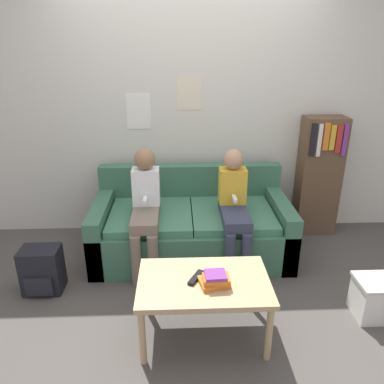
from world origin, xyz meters
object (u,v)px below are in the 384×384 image
(backpack, at_px, (42,270))
(person_left, at_px, (145,204))
(storage_box, at_px, (384,298))
(person_right, at_px, (234,204))
(tv_remote, at_px, (196,278))
(bookshelf, at_px, (319,176))
(coffee_table, at_px, (204,287))
(couch, at_px, (191,227))

(backpack, bearing_deg, person_left, 24.16)
(person_left, distance_m, storage_box, 2.01)
(person_right, distance_m, tv_remote, 0.99)
(person_right, relative_size, backpack, 2.69)
(bookshelf, height_order, backpack, bookshelf)
(person_left, xyz_separation_m, bookshelf, (1.74, 0.58, 0.03))
(tv_remote, xyz_separation_m, backpack, (-1.23, 0.53, -0.27))
(person_left, bearing_deg, coffee_table, -64.07)
(person_left, xyz_separation_m, storage_box, (1.80, -0.79, -0.44))
(coffee_table, bearing_deg, couch, 91.94)
(coffee_table, distance_m, person_right, 0.99)
(coffee_table, bearing_deg, tv_remote, 162.01)
(tv_remote, distance_m, backpack, 1.36)
(tv_remote, distance_m, bookshelf, 2.01)
(person_right, distance_m, bookshelf, 1.13)
(person_left, distance_m, backpack, 1.00)
(couch, height_order, coffee_table, couch)
(couch, distance_m, storage_box, 1.71)
(person_right, xyz_separation_m, storage_box, (1.02, -0.78, -0.43))
(couch, bearing_deg, storage_box, -35.51)
(person_left, relative_size, bookshelf, 0.86)
(tv_remote, height_order, bookshelf, bookshelf)
(couch, xyz_separation_m, bookshelf, (1.33, 0.38, 0.36))
(person_left, relative_size, tv_remote, 6.29)
(tv_remote, bearing_deg, person_right, 95.56)
(backpack, bearing_deg, person_right, 12.90)
(tv_remote, bearing_deg, coffee_table, 10.64)
(backpack, bearing_deg, bookshelf, 20.38)
(coffee_table, height_order, backpack, coffee_table)
(coffee_table, height_order, person_left, person_left)
(person_right, bearing_deg, storage_box, -37.44)
(bookshelf, bearing_deg, person_left, -161.50)
(couch, relative_size, bookshelf, 1.47)
(couch, height_order, tv_remote, couch)
(person_right, xyz_separation_m, backpack, (-1.61, -0.37, -0.40))
(person_left, height_order, storage_box, person_left)
(couch, bearing_deg, coffee_table, -88.06)
(couch, height_order, backpack, couch)
(couch, distance_m, bookshelf, 1.43)
(couch, bearing_deg, backpack, -154.97)
(coffee_table, relative_size, tv_remote, 5.23)
(coffee_table, relative_size, person_right, 0.84)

